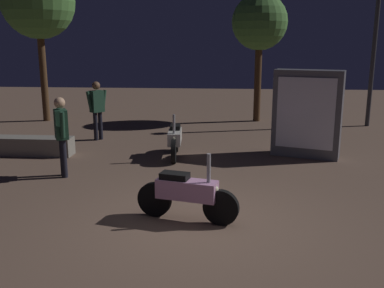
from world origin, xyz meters
TOP-DOWN VIEW (x-y plane):
  - ground_plane at (0.00, 0.00)m, footprint 40.00×40.00m
  - motorcycle_pink_foreground at (-0.20, 0.13)m, footprint 1.63×0.52m
  - motorcycle_white_parked_left at (-0.83, 3.96)m, footprint 0.36×1.66m
  - person_rider_beside at (-2.96, 2.22)m, footprint 0.39×0.63m
  - person_bystander_far at (-3.25, 5.69)m, footprint 0.50×0.56m
  - streetlamp_near at (5.10, 8.50)m, footprint 0.36×0.36m
  - tree_left_bg at (-6.00, 8.61)m, footprint 2.46×2.46m
  - tree_center_bg at (1.47, 9.14)m, footprint 1.89×1.89m
  - kiosk_billboard at (2.33, 4.29)m, footprint 1.68×0.99m
  - planter_wall_low at (-4.73, 3.89)m, footprint 2.68×0.50m

SIDE VIEW (x-z plane):
  - ground_plane at x=0.00m, z-range 0.00..0.00m
  - planter_wall_low at x=-4.73m, z-range 0.00..0.45m
  - motorcycle_pink_foreground at x=-0.20m, z-range -0.12..0.99m
  - motorcycle_white_parked_left at x=-0.83m, z-range -0.12..0.99m
  - person_rider_beside at x=-2.96m, z-range 0.16..1.82m
  - person_bystander_far at x=-3.25m, z-range 0.16..1.82m
  - kiosk_billboard at x=2.33m, z-range 0.00..2.10m
  - tree_center_bg at x=1.47m, z-range 1.18..5.52m
  - streetlamp_near at x=5.10m, z-range 0.70..6.15m
  - tree_left_bg at x=-6.00m, z-range 1.38..6.67m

